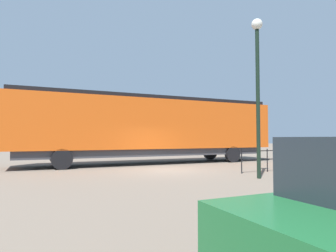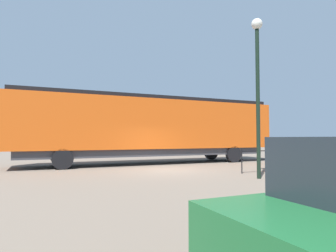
{
  "view_description": "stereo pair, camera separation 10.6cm",
  "coord_description": "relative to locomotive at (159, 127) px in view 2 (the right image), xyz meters",
  "views": [
    {
      "loc": [
        13.47,
        -6.01,
        1.66
      ],
      "look_at": [
        1.47,
        -0.56,
        2.22
      ],
      "focal_mm": 30.51,
      "sensor_mm": 36.0,
      "label": 1
    },
    {
      "loc": [
        13.51,
        -5.92,
        1.66
      ],
      "look_at": [
        1.47,
        -0.56,
        2.22
      ],
      "focal_mm": 30.51,
      "sensor_mm": 36.0,
      "label": 2
    }
  ],
  "objects": [
    {
      "name": "ground_plane",
      "position": [
        4.0,
        -1.19,
        -2.41
      ],
      "size": [
        120.0,
        120.0,
        0.0
      ],
      "primitive_type": "plane",
      "color": "#756656"
    },
    {
      "name": "locomotive",
      "position": [
        0.0,
        0.0,
        0.0
      ],
      "size": [
        3.1,
        17.24,
        4.32
      ],
      "color": "#D15114",
      "rests_on": "ground_plane"
    },
    {
      "name": "lamp_post",
      "position": [
        8.27,
        1.09,
        2.0
      ],
      "size": [
        0.46,
        0.46,
        6.69
      ],
      "color": "black",
      "rests_on": "ground_plane"
    },
    {
      "name": "platform_fence",
      "position": [
        6.64,
        6.26,
        -1.69
      ],
      "size": [
        0.05,
        9.51,
        1.13
      ],
      "color": "black",
      "rests_on": "ground_plane"
    }
  ]
}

